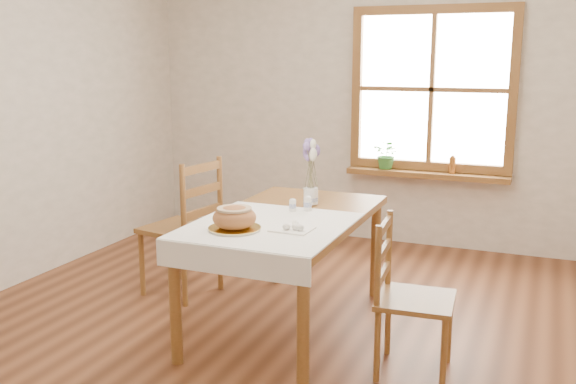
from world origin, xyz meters
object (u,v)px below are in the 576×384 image
object	(u,v)px
bread_plate	(235,229)
dining_table	(288,228)
chair_left	(180,226)
chair_right	(416,298)
flower_vase	(311,197)

from	to	relation	value
bread_plate	dining_table	bearing A→B (deg)	74.44
dining_table	chair_left	distance (m)	1.02
chair_left	chair_right	xyz separation A→B (m)	(1.86, -0.58, -0.07)
chair_left	chair_right	distance (m)	1.95
chair_right	bread_plate	bearing A→B (deg)	94.77
dining_table	flower_vase	xyz separation A→B (m)	(0.04, 0.32, 0.14)
chair_left	dining_table	bearing A→B (deg)	84.57
dining_table	bread_plate	size ratio (longest dim) A/B	5.40
chair_right	flower_vase	world-z (taller)	chair_right
dining_table	chair_left	xyz separation A→B (m)	(-0.97, 0.26, -0.15)
dining_table	chair_right	bearing A→B (deg)	-19.77
chair_right	flower_vase	bearing A→B (deg)	49.25
dining_table	chair_left	bearing A→B (deg)	164.90
chair_right	flower_vase	size ratio (longest dim) A/B	8.01
dining_table	flower_vase	bearing A→B (deg)	83.38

